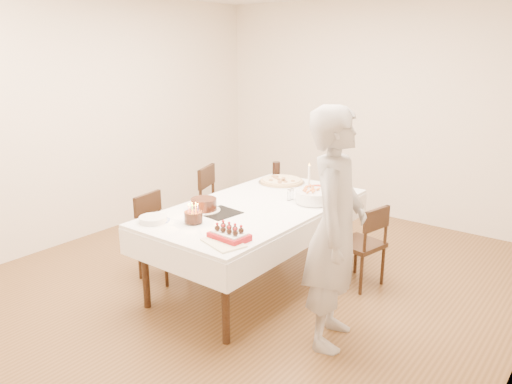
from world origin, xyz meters
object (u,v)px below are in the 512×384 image
Objects in this scene: chair_left_savory at (223,207)px; pizza_white at (282,181)px; cola_glass at (276,169)px; dining_table at (256,244)px; person at (335,229)px; chair_left_dessert at (163,237)px; chair_right_savory at (360,244)px; taper_candle at (309,181)px; pasta_bowl at (313,197)px; birthday_cake at (193,213)px; layer_cake at (204,205)px; strawberry_box at (229,235)px; pizza_pepperoni at (320,191)px.

chair_left_savory is 0.72m from pizza_white.
cola_glass is at bearing -146.17° from chair_left_savory.
dining_table is 1.22m from person.
chair_left_dessert is at bearing -101.84° from cola_glass.
cola_glass reaches higher than dining_table.
dining_table is 0.88m from chair_left_dessert.
chair_right_savory is 2.24× the size of taper_candle.
taper_candle reaches higher than chair_left_dessert.
pizza_white is at bearing 148.86° from taper_candle.
chair_left_dessert is at bearing 75.07° from chair_left_savory.
pasta_bowl reaches higher than chair_left_dessert.
chair_left_savory reaches higher than chair_left_dessert.
chair_left_dessert is at bearing 159.95° from birthday_cake.
layer_cake reaches higher than pizza_white.
pasta_bowl is at bearing -35.65° from cola_glass.
person is 1.29m from layer_cake.
dining_table is 1.18m from cola_glass.
chair_left_dessert is (-0.77, -0.44, 0.03)m from dining_table.
taper_candle reaches higher than chair_left_savory.
chair_left_savory is 5.95× the size of birthday_cake.
chair_left_savory is 1.12m from layer_cake.
chair_left_savory is 3.13× the size of layer_cake.
dining_table is 2.41× the size of chair_left_savory.
chair_right_savory is at bearing 22.21° from pasta_bowl.
pizza_white is at bearing -174.20° from chair_left_savory.
chair_left_savory is 0.72m from cola_glass.
taper_candle reaches higher than cola_glass.
birthday_cake reaches higher than cola_glass.
pizza_white is 1.50× the size of pasta_bowl.
birthday_cake is (-0.90, -1.22, 0.45)m from chair_right_savory.
person is (1.03, -0.41, 0.50)m from dining_table.
chair_left_savory is 1.77m from strawberry_box.
chair_left_savory reaches higher than pasta_bowl.
cola_glass reaches higher than pizza_pepperoni.
birthday_cake reaches higher than chair_right_savory.
pizza_white is 0.50m from pizza_pepperoni.
chair_left_savory is 2.57× the size of pizza_pepperoni.
pizza_pepperoni is 1.19× the size of strawberry_box.
strawberry_box reaches higher than pizza_white.
person is 1.37m from pizza_pepperoni.
chair_left_dessert is at bearing -131.62° from pizza_pepperoni.
pizza_white and pizza_pepperoni have the same top height.
chair_left_savory is (-1.61, -0.05, 0.05)m from chair_right_savory.
taper_candle reaches higher than pizza_white.
chair_right_savory is at bearing -3.43° from person.
pasta_bowl reaches higher than pizza_pepperoni.
chair_left_dessert is 2.34× the size of pizza_pepperoni.
pizza_white is (0.52, 1.21, 0.37)m from chair_left_dessert.
layer_cake is at bearing 103.39° from chair_left_savory.
pasta_bowl is 1.16m from birthday_cake.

